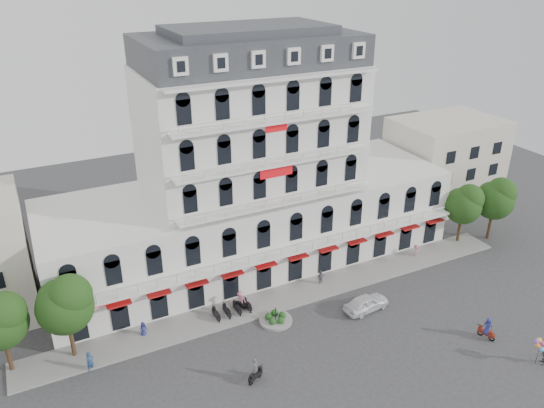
% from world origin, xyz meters
% --- Properties ---
extents(ground, '(120.00, 120.00, 0.00)m').
position_xyz_m(ground, '(0.00, 0.00, 0.00)').
color(ground, '#38383A').
rests_on(ground, ground).
extents(sidewalk, '(53.00, 4.00, 0.16)m').
position_xyz_m(sidewalk, '(0.00, 9.00, 0.08)').
color(sidewalk, gray).
rests_on(sidewalk, ground).
extents(main_building, '(45.00, 15.00, 25.80)m').
position_xyz_m(main_building, '(0.00, 18.00, 9.96)').
color(main_building, silver).
rests_on(main_building, ground).
extents(flank_building_east, '(14.00, 10.00, 12.00)m').
position_xyz_m(flank_building_east, '(30.00, 20.00, 6.00)').
color(flank_building_east, beige).
rests_on(flank_building_east, ground).
extents(traffic_island, '(3.20, 3.20, 1.60)m').
position_xyz_m(traffic_island, '(-3.00, 6.00, 0.26)').
color(traffic_island, gray).
rests_on(traffic_island, ground).
extents(parked_scooter_row, '(4.40, 1.80, 1.10)m').
position_xyz_m(parked_scooter_row, '(-6.35, 8.80, 0.00)').
color(parked_scooter_row, black).
rests_on(parked_scooter_row, ground).
extents(tree_west_outer, '(4.50, 4.48, 7.76)m').
position_xyz_m(tree_west_outer, '(-25.95, 9.98, 5.35)').
color(tree_west_outer, '#382314').
rests_on(tree_west_outer, ground).
extents(tree_west_inner, '(4.76, 4.76, 8.25)m').
position_xyz_m(tree_west_inner, '(-20.95, 9.48, 5.68)').
color(tree_west_inner, '#382314').
rests_on(tree_west_inner, ground).
extents(tree_east_inner, '(4.40, 4.37, 7.57)m').
position_xyz_m(tree_east_inner, '(24.05, 9.98, 5.21)').
color(tree_east_inner, '#382314').
rests_on(tree_east_inner, ground).
extents(tree_east_outer, '(4.65, 4.65, 8.05)m').
position_xyz_m(tree_east_outer, '(28.05, 8.98, 5.55)').
color(tree_east_outer, '#382314').
rests_on(tree_east_outer, ground).
extents(parked_car, '(4.93, 2.38, 1.62)m').
position_xyz_m(parked_car, '(5.85, 3.66, 0.81)').
color(parked_car, white).
rests_on(parked_car, ground).
extents(rider_west, '(1.58, 0.98, 2.34)m').
position_xyz_m(rider_west, '(-8.05, -0.28, 1.09)').
color(rider_west, black).
rests_on(rider_west, ground).
extents(rider_east, '(0.78, 1.66, 2.22)m').
position_xyz_m(rider_east, '(13.19, -4.78, 1.11)').
color(rider_east, maroon).
rests_on(rider_east, ground).
extents(rider_center, '(1.33, 1.28, 2.20)m').
position_xyz_m(rider_center, '(-5.31, 9.12, 1.16)').
color(rider_center, black).
rests_on(rider_center, ground).
extents(pedestrian_left, '(0.80, 0.59, 1.50)m').
position_xyz_m(pedestrian_left, '(-14.87, 9.50, 0.75)').
color(pedestrian_left, navy).
rests_on(pedestrian_left, ground).
extents(pedestrian_mid, '(1.05, 0.57, 1.70)m').
position_xyz_m(pedestrian_mid, '(4.12, 9.50, 0.85)').
color(pedestrian_mid, slate).
rests_on(pedestrian_mid, ground).
extents(pedestrian_right, '(1.15, 1.04, 1.54)m').
position_xyz_m(pedestrian_right, '(16.97, 9.48, 0.77)').
color(pedestrian_right, '#BE657E').
rests_on(pedestrian_right, ground).
extents(pedestrian_far, '(0.82, 0.72, 1.88)m').
position_xyz_m(pedestrian_far, '(-20.00, 7.01, 0.94)').
color(pedestrian_far, navy).
rests_on(pedestrian_far, ground).
extents(balloon_vendor, '(1.46, 1.33, 2.45)m').
position_xyz_m(balloon_vendor, '(14.73, -9.33, 1.28)').
color(balloon_vendor, '#5B5C63').
rests_on(balloon_vendor, ground).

